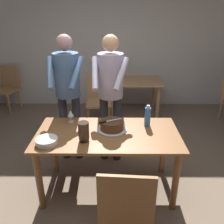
{
  "coord_description": "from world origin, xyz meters",
  "views": [
    {
      "loc": [
        0.06,
        -2.23,
        1.99
      ],
      "look_at": [
        0.05,
        0.23,
        0.9
      ],
      "focal_mm": 37.52,
      "sensor_mm": 36.0,
      "label": 1
    }
  ],
  "objects_px": {
    "background_table": "(134,88)",
    "person_cutting_cake": "(110,87)",
    "chair_near_side": "(126,205)",
    "hurricane_lamp": "(84,132)",
    "cake_on_platter": "(112,126)",
    "water_bottle": "(148,116)",
    "background_chair_0": "(99,98)",
    "wine_glass_near": "(71,114)",
    "background_chair_2": "(7,87)",
    "person_standing_beside": "(68,87)",
    "main_dining_table": "(108,142)",
    "cake_knife": "(106,122)",
    "plate_stack": "(47,141)"
  },
  "relations": [
    {
      "from": "cake_on_platter",
      "to": "water_bottle",
      "type": "height_order",
      "value": "water_bottle"
    },
    {
      "from": "plate_stack",
      "to": "hurricane_lamp",
      "type": "xyz_separation_m",
      "value": [
        0.37,
        0.06,
        0.08
      ]
    },
    {
      "from": "background_chair_0",
      "to": "cake_knife",
      "type": "bearing_deg",
      "value": -83.78
    },
    {
      "from": "person_standing_beside",
      "to": "background_table",
      "type": "xyz_separation_m",
      "value": [
        0.99,
        1.45,
        -0.5
      ]
    },
    {
      "from": "main_dining_table",
      "to": "person_cutting_cake",
      "type": "bearing_deg",
      "value": 88.0
    },
    {
      "from": "plate_stack",
      "to": "background_chair_2",
      "type": "xyz_separation_m",
      "value": [
        -1.57,
        2.67,
        -0.29
      ]
    },
    {
      "from": "main_dining_table",
      "to": "chair_near_side",
      "type": "distance_m",
      "value": 0.8
    },
    {
      "from": "water_bottle",
      "to": "chair_near_side",
      "type": "xyz_separation_m",
      "value": [
        -0.28,
        -0.96,
        -0.37
      ]
    },
    {
      "from": "wine_glass_near",
      "to": "background_chair_2",
      "type": "xyz_separation_m",
      "value": [
        -1.72,
        2.16,
        -0.36
      ]
    },
    {
      "from": "cake_on_platter",
      "to": "chair_near_side",
      "type": "bearing_deg",
      "value": -81.74
    },
    {
      "from": "cake_knife",
      "to": "wine_glass_near",
      "type": "distance_m",
      "value": 0.48
    },
    {
      "from": "water_bottle",
      "to": "background_chair_2",
      "type": "xyz_separation_m",
      "value": [
        -2.62,
        2.25,
        -0.37
      ]
    },
    {
      "from": "background_chair_2",
      "to": "main_dining_table",
      "type": "bearing_deg",
      "value": -48.35
    },
    {
      "from": "person_cutting_cake",
      "to": "chair_near_side",
      "type": "height_order",
      "value": "person_cutting_cake"
    },
    {
      "from": "water_bottle",
      "to": "chair_near_side",
      "type": "distance_m",
      "value": 1.07
    },
    {
      "from": "cake_knife",
      "to": "plate_stack",
      "type": "distance_m",
      "value": 0.65
    },
    {
      "from": "hurricane_lamp",
      "to": "person_standing_beside",
      "type": "relative_size",
      "value": 0.12
    },
    {
      "from": "cake_knife",
      "to": "water_bottle",
      "type": "height_order",
      "value": "water_bottle"
    },
    {
      "from": "person_cutting_cake",
      "to": "background_chair_0",
      "type": "relative_size",
      "value": 1.91
    },
    {
      "from": "main_dining_table",
      "to": "person_standing_beside",
      "type": "distance_m",
      "value": 0.94
    },
    {
      "from": "cake_on_platter",
      "to": "plate_stack",
      "type": "relative_size",
      "value": 1.55
    },
    {
      "from": "main_dining_table",
      "to": "chair_near_side",
      "type": "bearing_deg",
      "value": -77.67
    },
    {
      "from": "background_chair_2",
      "to": "cake_on_platter",
      "type": "bearing_deg",
      "value": -46.83
    },
    {
      "from": "cake_knife",
      "to": "background_chair_2",
      "type": "bearing_deg",
      "value": 131.95
    },
    {
      "from": "cake_on_platter",
      "to": "background_table",
      "type": "relative_size",
      "value": 0.34
    },
    {
      "from": "cake_on_platter",
      "to": "background_table",
      "type": "distance_m",
      "value": 2.06
    },
    {
      "from": "plate_stack",
      "to": "background_table",
      "type": "height_order",
      "value": "plate_stack"
    },
    {
      "from": "background_chair_0",
      "to": "person_cutting_cake",
      "type": "bearing_deg",
      "value": -78.89
    },
    {
      "from": "plate_stack",
      "to": "background_chair_2",
      "type": "relative_size",
      "value": 0.24
    },
    {
      "from": "cake_on_platter",
      "to": "plate_stack",
      "type": "bearing_deg",
      "value": -154.81
    },
    {
      "from": "main_dining_table",
      "to": "wine_glass_near",
      "type": "bearing_deg",
      "value": 148.1
    },
    {
      "from": "person_cutting_cake",
      "to": "background_chair_0",
      "type": "height_order",
      "value": "person_cutting_cake"
    },
    {
      "from": "background_chair_2",
      "to": "chair_near_side",
      "type": "bearing_deg",
      "value": -53.93
    },
    {
      "from": "chair_near_side",
      "to": "hurricane_lamp",
      "type": "bearing_deg",
      "value": 123.81
    },
    {
      "from": "main_dining_table",
      "to": "person_standing_beside",
      "type": "height_order",
      "value": "person_standing_beside"
    },
    {
      "from": "background_chair_2",
      "to": "person_standing_beside",
      "type": "bearing_deg",
      "value": -47.74
    },
    {
      "from": "chair_near_side",
      "to": "person_standing_beside",
      "type": "bearing_deg",
      "value": 116.4
    },
    {
      "from": "person_standing_beside",
      "to": "background_table",
      "type": "bearing_deg",
      "value": 55.54
    },
    {
      "from": "cake_on_platter",
      "to": "background_chair_0",
      "type": "height_order",
      "value": "background_chair_0"
    },
    {
      "from": "person_cutting_cake",
      "to": "background_chair_2",
      "type": "height_order",
      "value": "person_cutting_cake"
    },
    {
      "from": "plate_stack",
      "to": "chair_near_side",
      "type": "height_order",
      "value": "chair_near_side"
    },
    {
      "from": "plate_stack",
      "to": "hurricane_lamp",
      "type": "distance_m",
      "value": 0.38
    },
    {
      "from": "cake_on_platter",
      "to": "chair_near_side",
      "type": "height_order",
      "value": "chair_near_side"
    },
    {
      "from": "cake_knife",
      "to": "person_cutting_cake",
      "type": "bearing_deg",
      "value": 85.79
    },
    {
      "from": "person_standing_beside",
      "to": "background_chair_2",
      "type": "distance_m",
      "value": 2.51
    },
    {
      "from": "plate_stack",
      "to": "hurricane_lamp",
      "type": "height_order",
      "value": "hurricane_lamp"
    },
    {
      "from": "background_table",
      "to": "person_cutting_cake",
      "type": "bearing_deg",
      "value": -106.73
    },
    {
      "from": "cake_knife",
      "to": "main_dining_table",
      "type": "bearing_deg",
      "value": -67.72
    },
    {
      "from": "background_chair_2",
      "to": "hurricane_lamp",
      "type": "bearing_deg",
      "value": -53.42
    },
    {
      "from": "chair_near_side",
      "to": "background_chair_0",
      "type": "bearing_deg",
      "value": 98.42
    }
  ]
}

